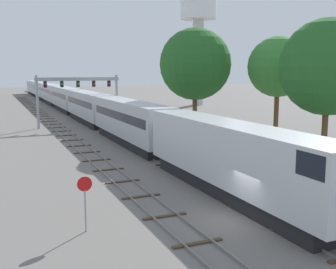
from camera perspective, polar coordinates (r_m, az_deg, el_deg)
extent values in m
plane|color=slate|center=(23.54, 9.53, -11.52)|extent=(400.00, 400.00, 0.00)
cube|color=slate|center=(80.03, -13.53, 2.75)|extent=(0.07, 200.00, 0.16)
cube|color=slate|center=(80.28, -12.51, 2.80)|extent=(0.07, 200.00, 0.16)
cube|color=#473828|center=(23.14, 16.54, -12.00)|extent=(2.60, 0.24, 0.10)
cube|color=#473828|center=(26.15, 10.88, -9.36)|extent=(2.60, 0.24, 0.10)
cube|color=#473828|center=(29.39, 6.48, -7.22)|extent=(2.60, 0.24, 0.10)
cube|color=#473828|center=(32.79, 3.00, -5.49)|extent=(2.60, 0.24, 0.10)
cube|color=#473828|center=(36.32, 0.20, -4.07)|extent=(2.60, 0.24, 0.10)
cube|color=#473828|center=(39.94, -2.08, -2.90)|extent=(2.60, 0.24, 0.10)
cube|color=#473828|center=(43.63, -3.98, -1.92)|extent=(2.60, 0.24, 0.10)
cube|color=#473828|center=(47.36, -5.59, -1.09)|extent=(2.60, 0.24, 0.10)
cube|color=#473828|center=(51.14, -6.95, -0.38)|extent=(2.60, 0.24, 0.10)
cube|color=#473828|center=(54.94, -8.13, 0.23)|extent=(2.60, 0.24, 0.10)
cube|color=#473828|center=(58.78, -9.15, 0.76)|extent=(2.60, 0.24, 0.10)
cube|color=#473828|center=(62.63, -10.05, 1.22)|extent=(2.60, 0.24, 0.10)
cube|color=#473828|center=(66.50, -10.84, 1.63)|extent=(2.60, 0.24, 0.10)
cube|color=#473828|center=(70.39, -11.55, 2.00)|extent=(2.60, 0.24, 0.10)
cube|color=#473828|center=(74.29, -12.18, 2.32)|extent=(2.60, 0.24, 0.10)
cube|color=#473828|center=(78.19, -12.75, 2.62)|extent=(2.60, 0.24, 0.10)
cube|color=#473828|center=(82.11, -13.27, 2.88)|extent=(2.60, 0.24, 0.10)
cube|color=#473828|center=(86.04, -13.74, 3.12)|extent=(2.60, 0.24, 0.10)
cube|color=#473828|center=(89.97, -14.17, 3.34)|extent=(2.60, 0.24, 0.10)
cube|color=#473828|center=(93.90, -14.56, 3.54)|extent=(2.60, 0.24, 0.10)
cube|color=#473828|center=(97.85, -14.92, 3.73)|extent=(2.60, 0.24, 0.10)
cube|color=#473828|center=(101.79, -15.25, 3.90)|extent=(2.60, 0.24, 0.10)
cube|color=#473828|center=(105.74, -15.56, 4.06)|extent=(2.60, 0.24, 0.10)
cube|color=#473828|center=(109.70, -15.85, 4.20)|extent=(2.60, 0.24, 0.10)
cube|color=#473828|center=(113.66, -16.12, 4.34)|extent=(2.60, 0.24, 0.10)
cube|color=#473828|center=(117.62, -16.36, 4.47)|extent=(2.60, 0.24, 0.10)
cube|color=#473828|center=(121.58, -16.60, 4.58)|extent=(2.60, 0.24, 0.10)
cube|color=#473828|center=(125.54, -16.82, 4.69)|extent=(2.60, 0.24, 0.10)
cube|color=#473828|center=(129.51, -17.02, 4.80)|extent=(2.60, 0.24, 0.10)
cube|color=#473828|center=(133.48, -17.21, 4.90)|extent=(2.60, 0.24, 0.10)
cube|color=#473828|center=(137.45, -17.39, 4.99)|extent=(2.60, 0.24, 0.10)
cube|color=#473828|center=(141.42, -17.57, 5.07)|extent=(2.60, 0.24, 0.10)
cube|color=#473828|center=(145.40, -17.73, 5.16)|extent=(2.60, 0.24, 0.10)
cube|color=#473828|center=(149.37, -17.88, 5.23)|extent=(2.60, 0.24, 0.10)
cube|color=#473828|center=(153.35, -18.03, 5.31)|extent=(2.60, 0.24, 0.10)
cube|color=#473828|center=(157.33, -18.16, 5.38)|extent=(2.60, 0.24, 0.10)
cube|color=#473828|center=(161.31, -18.30, 5.44)|extent=(2.60, 0.24, 0.10)
cube|color=#473828|center=(165.29, -18.42, 5.51)|extent=(2.60, 0.24, 0.10)
cube|color=#473828|center=(169.27, -18.54, 5.57)|extent=(2.60, 0.24, 0.10)
cube|color=#473828|center=(173.25, -18.65, 5.62)|extent=(2.60, 0.24, 0.10)
cube|color=#473828|center=(177.23, -18.76, 5.68)|extent=(2.60, 0.24, 0.10)
cube|color=slate|center=(59.56, -15.44, 0.68)|extent=(0.07, 160.00, 0.16)
cube|color=slate|center=(59.77, -14.07, 0.77)|extent=(0.07, 160.00, 0.16)
cube|color=#473828|center=(20.27, 4.08, -14.69)|extent=(2.60, 0.24, 0.10)
cube|color=#473828|center=(23.64, -0.46, -11.18)|extent=(2.60, 0.24, 0.10)
cube|color=#473828|center=(27.18, -3.77, -8.51)|extent=(2.60, 0.24, 0.10)
cube|color=#473828|center=(30.83, -6.27, -6.45)|extent=(2.60, 0.24, 0.10)
cube|color=#473828|center=(34.56, -8.22, -4.82)|extent=(2.60, 0.24, 0.10)
cube|color=#473828|center=(38.35, -9.78, -3.51)|extent=(2.60, 0.24, 0.10)
cube|color=#473828|center=(42.17, -11.06, -2.43)|extent=(2.60, 0.24, 0.10)
cube|color=#473828|center=(46.02, -12.12, -1.53)|extent=(2.60, 0.24, 0.10)
cube|color=#473828|center=(49.90, -13.02, -0.77)|extent=(2.60, 0.24, 0.10)
cube|color=#473828|center=(53.80, -13.79, -0.12)|extent=(2.60, 0.24, 0.10)
cube|color=#473828|center=(57.71, -14.45, 0.44)|extent=(2.60, 0.24, 0.10)
cube|color=#473828|center=(61.63, -15.03, 0.93)|extent=(2.60, 0.24, 0.10)
cube|color=#473828|center=(65.56, -15.54, 1.37)|extent=(2.60, 0.24, 0.10)
cube|color=#473828|center=(69.50, -15.99, 1.75)|extent=(2.60, 0.24, 0.10)
cube|color=#473828|center=(73.44, -16.40, 2.09)|extent=(2.60, 0.24, 0.10)
cube|color=#473828|center=(77.39, -16.76, 2.40)|extent=(2.60, 0.24, 0.10)
cube|color=#473828|center=(81.35, -17.09, 2.68)|extent=(2.60, 0.24, 0.10)
cube|color=#473828|center=(85.31, -17.38, 2.93)|extent=(2.60, 0.24, 0.10)
cube|color=#473828|center=(89.27, -17.66, 3.16)|extent=(2.60, 0.24, 0.10)
cube|color=#473828|center=(93.24, -17.90, 3.37)|extent=(2.60, 0.24, 0.10)
cube|color=#473828|center=(97.21, -18.13, 3.56)|extent=(2.60, 0.24, 0.10)
cube|color=#473828|center=(101.18, -18.34, 3.74)|extent=(2.60, 0.24, 0.10)
cube|color=#473828|center=(105.15, -18.54, 3.90)|extent=(2.60, 0.24, 0.10)
cube|color=#473828|center=(109.13, -18.72, 4.05)|extent=(2.60, 0.24, 0.10)
cube|color=#473828|center=(113.10, -18.89, 4.19)|extent=(2.60, 0.24, 0.10)
cube|color=#473828|center=(117.08, -19.04, 4.32)|extent=(2.60, 0.24, 0.10)
cube|color=#473828|center=(121.06, -19.19, 4.45)|extent=(2.60, 0.24, 0.10)
cube|color=#473828|center=(125.05, -19.32, 4.56)|extent=(2.60, 0.24, 0.10)
cube|color=#473828|center=(129.03, -19.45, 4.67)|extent=(2.60, 0.24, 0.10)
cube|color=#473828|center=(133.01, -19.57, 4.77)|extent=(2.60, 0.24, 0.10)
cube|color=#473828|center=(137.00, -19.69, 4.87)|extent=(2.60, 0.24, 0.10)
cube|color=silver|center=(27.08, 8.64, -2.44)|extent=(3.00, 20.07, 3.80)
cube|color=black|center=(20.07, 22.15, -3.60)|extent=(3.04, 1.80, 1.10)
cube|color=black|center=(27.64, 8.52, -7.32)|extent=(2.52, 18.06, 1.00)
cube|color=#B7BABF|center=(46.11, -5.30, 2.23)|extent=(3.00, 20.07, 3.80)
cube|color=black|center=(46.07, -5.31, 2.72)|extent=(3.04, 18.46, 0.90)
cube|color=black|center=(46.44, -5.26, -0.72)|extent=(2.52, 18.06, 1.00)
cube|color=#B7BABF|center=(66.39, -10.95, 4.09)|extent=(3.00, 20.07, 3.80)
cube|color=black|center=(66.35, -10.96, 4.43)|extent=(3.04, 18.46, 0.90)
cube|color=black|center=(66.62, -10.89, 2.03)|extent=(2.52, 18.06, 1.00)
cube|color=#B7BABF|center=(87.04, -13.94, 5.06)|extent=(3.00, 20.07, 3.80)
cube|color=black|center=(87.01, -13.95, 5.32)|extent=(3.04, 18.46, 0.90)
cube|color=black|center=(87.21, -13.89, 3.49)|extent=(2.52, 18.06, 1.00)
cube|color=#B7BABF|center=(107.85, -15.79, 5.65)|extent=(3.00, 20.07, 3.80)
cube|color=black|center=(107.83, -15.80, 5.86)|extent=(3.04, 18.46, 0.90)
cube|color=black|center=(107.99, -15.74, 4.38)|extent=(2.52, 18.06, 1.00)
cube|color=#B7BABF|center=(128.75, -17.05, 6.05)|extent=(3.00, 20.07, 3.80)
cube|color=black|center=(128.73, -17.05, 6.22)|extent=(3.04, 18.46, 0.90)
cube|color=black|center=(128.87, -17.00, 4.98)|extent=(2.52, 18.06, 1.00)
cube|color=#B7BABF|center=(149.69, -17.95, 6.33)|extent=(3.00, 20.07, 3.80)
cube|color=black|center=(149.68, -17.96, 6.48)|extent=(3.04, 18.46, 0.90)
cube|color=black|center=(149.79, -17.91, 5.41)|extent=(2.52, 18.06, 1.00)
cylinder|color=#999BA0|center=(61.04, -17.51, 4.27)|extent=(0.36, 0.36, 7.53)
cylinder|color=#999BA0|center=(63.23, -7.06, 4.75)|extent=(0.36, 0.36, 7.53)
cube|color=#999BA0|center=(61.74, -12.29, 7.46)|extent=(12.10, 0.36, 0.50)
cube|color=black|center=(61.09, -16.54, 6.63)|extent=(0.44, 0.32, 0.90)
sphere|color=red|center=(60.90, -16.52, 6.63)|extent=(0.28, 0.28, 0.28)
cube|color=black|center=(61.40, -14.40, 6.73)|extent=(0.44, 0.32, 0.90)
sphere|color=green|center=(61.22, -14.37, 6.72)|extent=(0.28, 0.28, 0.28)
cube|color=black|center=(61.80, -12.28, 6.81)|extent=(0.44, 0.32, 0.90)
sphere|color=green|center=(61.62, -12.24, 6.81)|extent=(0.28, 0.28, 0.28)
cube|color=black|center=(62.29, -10.19, 6.89)|extent=(0.44, 0.32, 0.90)
sphere|color=red|center=(62.10, -10.15, 6.88)|extent=(0.28, 0.28, 0.28)
cube|color=black|center=(62.85, -8.13, 6.95)|extent=(0.44, 0.32, 0.90)
sphere|color=red|center=(62.66, -8.08, 6.95)|extent=(0.28, 0.28, 0.28)
cylinder|color=beige|center=(99.90, 4.14, 9.82)|extent=(2.60, 2.60, 20.04)
cylinder|color=white|center=(100.91, 4.22, 16.90)|extent=(8.39, 8.39, 4.84)
cylinder|color=gray|center=(21.73, -11.30, -10.24)|extent=(0.08, 0.08, 2.20)
cylinder|color=red|center=(21.30, -11.40, -6.69)|extent=(0.76, 0.03, 0.76)
cylinder|color=brown|center=(50.82, 14.65, 2.76)|extent=(0.56, 0.56, 6.12)
sphere|color=#387A33|center=(50.58, 14.89, 9.00)|extent=(7.06, 7.06, 7.06)
cylinder|color=brown|center=(41.76, 20.73, 0.69)|extent=(0.56, 0.56, 5.32)
sphere|color=#235B23|center=(41.41, 21.17, 8.66)|extent=(8.98, 8.98, 8.98)
cylinder|color=brown|center=(50.95, 3.70, 2.91)|extent=(0.56, 0.56, 5.89)
sphere|color=#235B23|center=(50.69, 3.77, 9.64)|extent=(8.65, 8.65, 8.65)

